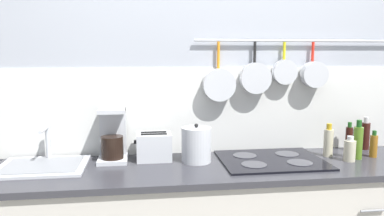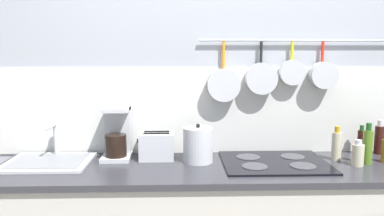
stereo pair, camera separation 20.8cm
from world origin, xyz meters
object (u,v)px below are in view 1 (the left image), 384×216
Objects in this scene: kettle at (196,145)px; bottle_dish_soap at (365,135)px; bottle_olive_oil at (350,150)px; bottle_cooking_wine at (358,142)px; bottle_hot_sauce at (328,142)px; bottle_sesame_oil at (374,145)px; toaster at (154,146)px; bottle_vinegar at (349,138)px; coffee_maker at (113,138)px.

kettle is 1.17m from bottle_dish_soap.
bottle_cooking_wine reaches higher than bottle_olive_oil.
bottle_dish_soap is at bearing 44.45° from bottle_olive_oil.
bottle_hot_sauce is at bearing -157.88° from bottle_dish_soap.
bottle_olive_oil is at bearing -135.55° from bottle_dish_soap.
bottle_cooking_wine is at bearing -169.05° from bottle_sesame_oil.
toaster is 1.18× the size of bottle_vinegar.
coffee_maker is at bearing -178.97° from bottle_vinegar.
bottle_vinegar is at bearing 2.64° from toaster.
bottle_cooking_wine reaches higher than kettle.
coffee_maker is 1.31× the size of bottle_cooking_wine.
bottle_cooking_wine is 1.44× the size of bottle_sesame_oil.
toaster is 0.97× the size of kettle.
bottle_hot_sauce is 0.17m from bottle_cooking_wine.
kettle reaches higher than bottle_hot_sauce.
bottle_olive_oil is at bearing -8.76° from coffee_maker.
bottle_olive_oil is 0.36m from bottle_dish_soap.
bottle_vinegar is at bearing 73.07° from bottle_cooking_wine.
bottle_vinegar is (1.29, 0.06, 0.00)m from toaster.
bottle_cooking_wine reaches higher than bottle_hot_sauce.
kettle is 0.92m from bottle_olive_oil.
coffee_maker is 1.66m from bottle_dish_soap.
bottle_cooking_wine is at bearing -6.73° from toaster.
bottle_sesame_oil reaches higher than bottle_olive_oil.
bottle_sesame_oil reaches higher than toaster.
bottle_hot_sauce is 0.14m from bottle_olive_oil.
bottle_vinegar is at bearing 30.91° from bottle_hot_sauce.
kettle is at bearing -172.56° from bottle_vinegar.
bottle_sesame_oil is (0.12, 0.02, -0.03)m from bottle_cooking_wine.
kettle is (0.25, -0.08, 0.02)m from toaster.
coffee_maker is 2.08× the size of bottle_olive_oil.
bottle_hot_sauce is 1.24× the size of bottle_sesame_oil.
bottle_olive_oil is (0.91, -0.11, -0.04)m from kettle.
bottle_dish_soap is at bearing 22.12° from bottle_hot_sauce.
toaster is 0.93× the size of bottle_cooking_wine.
bottle_sesame_oil is 0.76× the size of bottle_dish_soap.
bottle_hot_sauce is at bearing -3.54° from toaster.
bottle_olive_oil is (1.40, -0.22, -0.06)m from coffee_maker.
toaster is 1.33× the size of bottle_sesame_oil.
bottle_cooking_wine is (1.47, -0.18, -0.03)m from coffee_maker.
bottle_cooking_wine is at bearing -6.85° from coffee_maker.
coffee_maker reaches higher than bottle_vinegar.
toaster is 1.24m from bottle_cooking_wine.
toaster is 1.08× the size of bottle_hot_sauce.
coffee_maker is 1.49m from bottle_cooking_wine.
toaster is at bearing 174.83° from bottle_sesame_oil.
toaster is at bearing 173.27° from bottle_cooking_wine.
bottle_sesame_oil is at bearing -5.17° from toaster.
coffee_maker is at bearing 167.53° from kettle.
kettle is 1.05× the size of bottle_dish_soap.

